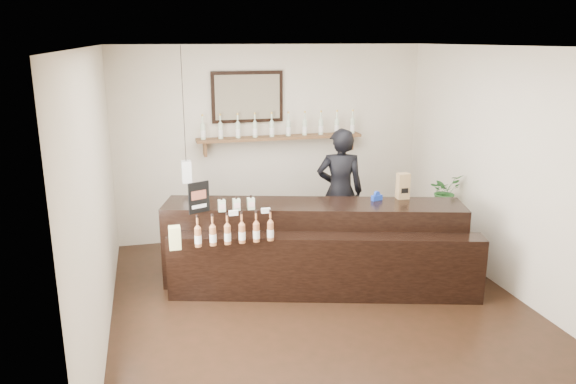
% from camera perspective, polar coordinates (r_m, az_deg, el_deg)
% --- Properties ---
extents(ground, '(5.00, 5.00, 0.00)m').
position_cam_1_polar(ground, '(6.36, 3.38, -11.57)').
color(ground, black).
rests_on(ground, ground).
extents(room_shell, '(5.00, 5.00, 5.00)m').
position_cam_1_polar(room_shell, '(5.80, 3.64, 3.62)').
color(room_shell, beige).
rests_on(room_shell, ground).
extents(back_wall_decor, '(2.66, 0.96, 1.69)m').
position_cam_1_polar(back_wall_decor, '(8.01, -2.63, 7.32)').
color(back_wall_decor, brown).
rests_on(back_wall_decor, ground).
extents(counter, '(3.58, 1.88, 1.16)m').
position_cam_1_polar(counter, '(6.70, 2.81, -5.78)').
color(counter, black).
rests_on(counter, ground).
extents(promo_sign, '(0.24, 0.11, 0.35)m').
position_cam_1_polar(promo_sign, '(6.32, -9.05, -0.55)').
color(promo_sign, black).
rests_on(promo_sign, counter).
extents(paper_bag, '(0.15, 0.11, 0.32)m').
position_cam_1_polar(paper_bag, '(6.94, 11.60, 0.60)').
color(paper_bag, olive).
rests_on(paper_bag, counter).
extents(tape_dispenser, '(0.15, 0.09, 0.12)m').
position_cam_1_polar(tape_dispenser, '(6.84, 9.01, -0.48)').
color(tape_dispenser, '#1838A9').
rests_on(tape_dispenser, counter).
extents(side_cabinet, '(0.45, 0.55, 0.71)m').
position_cam_1_polar(side_cabinet, '(7.82, 15.34, -4.02)').
color(side_cabinet, brown).
rests_on(side_cabinet, ground).
extents(potted_plant, '(0.50, 0.46, 0.45)m').
position_cam_1_polar(potted_plant, '(7.66, 15.65, 0.10)').
color(potted_plant, '#275D25').
rests_on(potted_plant, side_cabinet).
extents(shopkeeper, '(0.81, 0.63, 1.96)m').
position_cam_1_polar(shopkeeper, '(7.62, 5.31, 0.87)').
color(shopkeeper, black).
rests_on(shopkeeper, ground).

